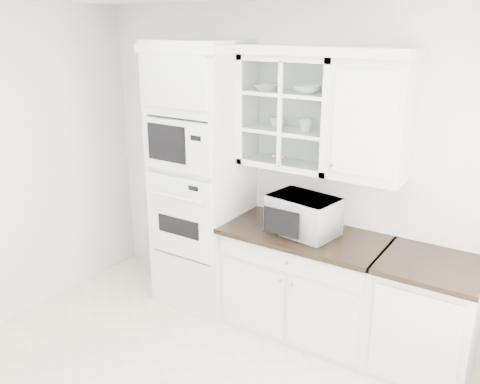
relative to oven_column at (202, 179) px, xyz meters
The scene contains 12 objects.
room_shell 1.37m from the oven_column, 52.79° to the right, with size 4.00×3.50×2.70m.
oven_column is the anchor object (origin of this frame).
base_cabinet_run 1.27m from the oven_column, ahead, with size 1.32×0.67×0.92m.
extra_base_cabinet 2.16m from the oven_column, ahead, with size 0.72×0.67×0.92m.
upper_cabinet_glass 1.03m from the oven_column, 12.10° to the left, with size 0.80×0.33×0.90m.
upper_cabinet_solid 1.60m from the oven_column, ahead, with size 0.55×0.33×0.90m, color white.
crown_molding 1.33m from the oven_column, 11.90° to the left, with size 2.14×0.38×0.07m, color white.
countertop_microwave 1.03m from the oven_column, ahead, with size 0.53×0.44×0.31m, color white.
bowl_a 1.02m from the oven_column, 15.31° to the left, with size 0.20×0.20×0.05m, color white.
bowl_b 1.26m from the oven_column, ahead, with size 0.21×0.21×0.06m, color white.
cup_a 0.88m from the oven_column, 14.76° to the left, with size 0.11×0.11×0.09m, color white.
cup_b 1.10m from the oven_column, ahead, with size 0.11×0.11×0.11m, color white.
Camera 1 is at (1.91, -2.04, 2.53)m, focal length 38.00 mm.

